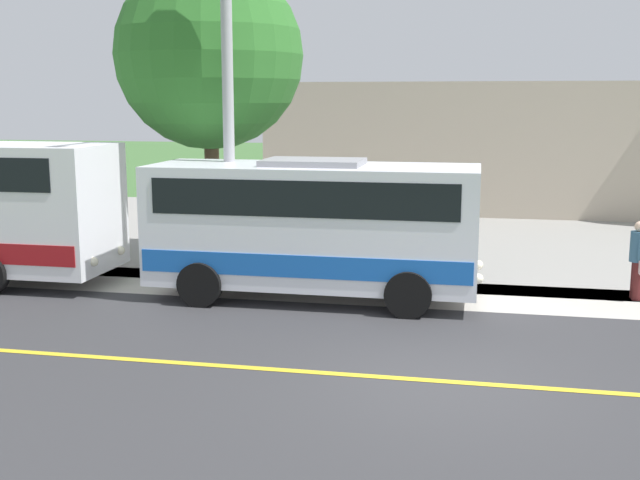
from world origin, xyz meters
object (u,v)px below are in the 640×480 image
(street_light_pole, at_px, (226,70))
(commercial_building, at_px, (490,143))
(shuttle_bus_front, at_px, (314,222))
(tree_curbside, at_px, (209,56))
(pedestrian_with_bags, at_px, (638,258))

(street_light_pole, relative_size, commercial_building, 0.53)
(shuttle_bus_front, distance_m, tree_curbside, 5.59)
(street_light_pole, distance_m, commercial_building, 17.61)
(shuttle_bus_front, relative_size, street_light_pole, 0.80)
(pedestrian_with_bags, relative_size, street_light_pole, 0.19)
(commercial_building, bearing_deg, pedestrian_with_bags, 10.31)
(pedestrian_with_bags, bearing_deg, street_light_pole, -84.79)
(tree_curbside, xyz_separation_m, commercial_building, (-14.00, 6.88, -2.78))
(pedestrian_with_bags, height_order, commercial_building, commercial_building)
(shuttle_bus_front, height_order, street_light_pole, street_light_pole)
(pedestrian_with_bags, relative_size, tree_curbside, 0.22)
(shuttle_bus_front, xyz_separation_m, street_light_pole, (-0.42, -1.96, 3.09))
(shuttle_bus_front, height_order, commercial_building, commercial_building)
(pedestrian_with_bags, height_order, street_light_pole, street_light_pole)
(tree_curbside, bearing_deg, street_light_pole, 26.10)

